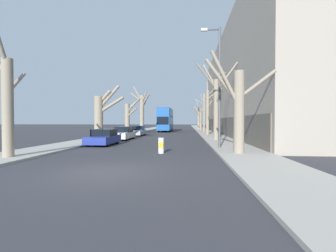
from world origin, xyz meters
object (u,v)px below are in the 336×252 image
at_px(street_tree_right_3, 204,110).
at_px(street_tree_right_0, 238,107).
at_px(lamp_post, 218,82).
at_px(street_tree_left_3, 142,110).
at_px(street_tree_right_2, 208,109).
at_px(double_decker_bus, 166,119).
at_px(parked_car_0, 104,137).
at_px(street_tree_right_1, 216,103).
at_px(parked_car_2, 137,131).
at_px(street_tree_right_4, 200,117).
at_px(traffic_bollard, 161,146).
at_px(parked_car_1, 124,133).
at_px(street_tree_left_1, 100,115).
at_px(street_tree_left_2, 128,117).
at_px(street_tree_right_5, 199,117).
at_px(street_tree_left_0, 7,101).

bearing_deg(street_tree_right_3, street_tree_right_0, -90.31).
bearing_deg(lamp_post, street_tree_left_3, 111.74).
bearing_deg(street_tree_right_2, street_tree_right_3, 89.48).
xyz_separation_m(double_decker_bus, lamp_post, (6.64, -29.26, 2.21)).
bearing_deg(street_tree_left_3, parked_car_0, -85.34).
relative_size(street_tree_right_1, parked_car_2, 1.82).
distance_m(street_tree_right_4, traffic_bollard, 38.81).
bearing_deg(parked_car_1, street_tree_left_1, -138.43).
distance_m(street_tree_left_3, double_decker_bus, 5.13).
distance_m(street_tree_right_1, street_tree_right_2, 10.26).
relative_size(street_tree_right_1, double_decker_bus, 0.77).
distance_m(parked_car_2, traffic_bollard, 18.25).
relative_size(street_tree_left_3, street_tree_right_2, 1.15).
relative_size(street_tree_left_2, lamp_post, 0.64).
height_order(street_tree_left_2, street_tree_right_0, street_tree_right_0).
bearing_deg(street_tree_right_2, parked_car_0, -123.87).
bearing_deg(traffic_bollard, lamp_post, 31.20).
xyz_separation_m(street_tree_left_1, parked_car_1, (1.97, 1.74, -1.98)).
distance_m(street_tree_left_1, traffic_bollard, 11.73).
relative_size(street_tree_right_2, double_decker_bus, 0.77).
xyz_separation_m(street_tree_left_2, double_decker_bus, (4.67, 11.59, -0.09)).
relative_size(street_tree_left_2, street_tree_right_5, 0.84).
distance_m(street_tree_left_1, street_tree_left_2, 11.19).
bearing_deg(street_tree_right_4, parked_car_2, -115.68).
xyz_separation_m(street_tree_left_3, street_tree_right_1, (12.22, -21.59, -0.37)).
height_order(street_tree_left_1, parked_car_2, street_tree_left_1).
height_order(street_tree_left_3, parked_car_1, street_tree_left_3).
bearing_deg(traffic_bollard, street_tree_left_0, -160.01).
xyz_separation_m(street_tree_left_2, street_tree_right_3, (12.25, 8.05, 1.43)).
xyz_separation_m(street_tree_left_0, street_tree_right_0, (12.49, 2.56, -0.23)).
distance_m(street_tree_right_0, street_tree_right_4, 38.75).
height_order(street_tree_left_1, parked_car_1, street_tree_left_1).
bearing_deg(street_tree_left_0, street_tree_left_1, 87.86).
relative_size(street_tree_right_0, parked_car_1, 1.37).
bearing_deg(street_tree_left_1, parked_car_1, 41.57).
distance_m(street_tree_right_1, street_tree_right_5, 37.48).
bearing_deg(street_tree_left_1, street_tree_right_4, 67.83).
distance_m(double_decker_bus, parked_car_0, 27.20).
bearing_deg(street_tree_left_1, double_decker_bus, 78.50).
xyz_separation_m(street_tree_right_5, parked_car_0, (-10.17, -42.36, -2.52)).
bearing_deg(street_tree_right_5, lamp_post, -91.12).
relative_size(street_tree_right_2, street_tree_right_3, 0.93).
xyz_separation_m(street_tree_left_1, street_tree_right_2, (12.14, 10.93, 1.17)).
relative_size(street_tree_left_3, street_tree_right_3, 1.06).
bearing_deg(lamp_post, traffic_bollard, -148.80).
xyz_separation_m(street_tree_right_5, lamp_post, (-0.87, -44.63, 1.65)).
height_order(street_tree_left_2, parked_car_1, street_tree_left_2).
distance_m(street_tree_right_1, double_decker_bus, 23.35).
bearing_deg(street_tree_left_1, parked_car_2, 77.13).
height_order(street_tree_left_2, traffic_bollard, street_tree_left_2).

